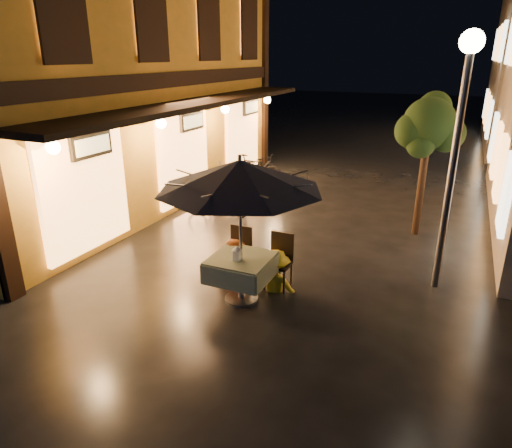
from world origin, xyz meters
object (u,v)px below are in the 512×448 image
at_px(streetlamp_near, 460,120).
at_px(table_lantern, 237,252).
at_px(patio_umbrella, 240,175).
at_px(cafe_table, 241,268).
at_px(bicycle_0, 217,198).
at_px(person_orange, 233,240).
at_px(person_yellow, 276,252).

bearing_deg(streetlamp_near, table_lantern, -146.12).
bearing_deg(patio_umbrella, table_lantern, -90.00).
bearing_deg(table_lantern, cafe_table, 90.00).
bearing_deg(bicycle_0, cafe_table, -163.82).
relative_size(cafe_table, patio_umbrella, 0.38).
relative_size(streetlamp_near, bicycle_0, 2.67).
xyz_separation_m(streetlamp_near, person_orange, (-3.33, -1.33, -2.10)).
bearing_deg(table_lantern, person_orange, 121.93).
xyz_separation_m(cafe_table, table_lantern, (0.00, -0.13, 0.33)).
xyz_separation_m(table_lantern, bicycle_0, (-2.49, 3.83, -0.50)).
bearing_deg(bicycle_0, person_yellow, -155.17).
distance_m(person_yellow, bicycle_0, 4.25).
distance_m(streetlamp_near, bicycle_0, 6.26).
height_order(cafe_table, person_yellow, person_yellow).
bearing_deg(table_lantern, streetlamp_near, 33.88).
bearing_deg(person_orange, cafe_table, 136.36).
distance_m(table_lantern, person_yellow, 0.83).
distance_m(cafe_table, person_yellow, 0.70).
relative_size(patio_umbrella, table_lantern, 10.49).
bearing_deg(streetlamp_near, cafe_table, -147.95).
height_order(cafe_table, patio_umbrella, patio_umbrella).
height_order(table_lantern, person_yellow, person_yellow).
relative_size(person_yellow, bicycle_0, 0.89).
bearing_deg(bicycle_0, patio_umbrella, -163.82).
bearing_deg(bicycle_0, streetlamp_near, -126.73).
relative_size(cafe_table, table_lantern, 3.96).
bearing_deg(cafe_table, streetlamp_near, 32.05).
distance_m(person_orange, bicycle_0, 3.84).
height_order(table_lantern, person_orange, person_orange).
bearing_deg(person_yellow, table_lantern, 52.99).
relative_size(person_orange, bicycle_0, 1.03).
bearing_deg(cafe_table, table_lantern, -90.00).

